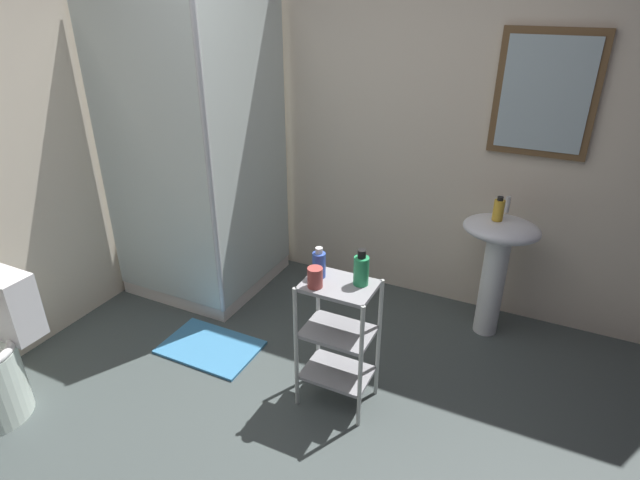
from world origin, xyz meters
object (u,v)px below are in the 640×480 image
pedestal_sink (497,253)px  storage_cart (338,334)px  rinse_cup (315,277)px  hand_soap_bottle (499,210)px  shampoo_bottle_blue (319,264)px  body_wash_bottle_green (361,270)px  bath_mat (210,347)px  shower_stall (208,232)px

pedestal_sink → storage_cart: pedestal_sink is taller
storage_cart → pedestal_sink: bearing=58.1°
storage_cart → rinse_cup: rinse_cup is taller
hand_soap_bottle → shampoo_bottle_blue: 1.19m
hand_soap_bottle → shampoo_bottle_blue: hand_soap_bottle is taller
shampoo_bottle_blue → rinse_cup: size_ratio=1.57×
storage_cart → shampoo_bottle_blue: (-0.12, 0.02, 0.38)m
body_wash_bottle_green → bath_mat: 1.29m
shower_stall → body_wash_bottle_green: shower_stall is taller
shampoo_bottle_blue → hand_soap_bottle: bearing=53.1°
pedestal_sink → shampoo_bottle_blue: bearing=-127.3°
shower_stall → hand_soap_bottle: 2.00m
body_wash_bottle_green → storage_cart: bearing=-153.4°
shower_stall → pedestal_sink: bearing=9.7°
storage_cart → body_wash_bottle_green: size_ratio=3.92×
pedestal_sink → storage_cart: (-0.63, -1.01, -0.14)m
storage_cart → body_wash_bottle_green: (0.10, 0.05, 0.38)m
shower_stall → shampoo_bottle_blue: 1.42m
hand_soap_bottle → rinse_cup: bearing=-123.3°
pedestal_sink → shower_stall: bearing=-170.3°
pedestal_sink → hand_soap_bottle: size_ratio=5.47×
hand_soap_bottle → rinse_cup: hand_soap_bottle is taller
pedestal_sink → hand_soap_bottle: hand_soap_bottle is taller
rinse_cup → storage_cart: bearing=37.1°
storage_cart → hand_soap_bottle: bearing=58.7°
storage_cart → rinse_cup: bearing=-142.9°
body_wash_bottle_green → bath_mat: size_ratio=0.31×
storage_cart → body_wash_bottle_green: body_wash_bottle_green is taller
rinse_cup → hand_soap_bottle: bearing=56.7°
storage_cart → hand_soap_bottle: 1.23m
shower_stall → rinse_cup: (1.24, -0.74, 0.33)m
bath_mat → shampoo_bottle_blue: bearing=-1.7°
shower_stall → rinse_cup: shower_stall is taller
storage_cart → bath_mat: 1.00m
body_wash_bottle_green → bath_mat: body_wash_bottle_green is taller
rinse_cup → bath_mat: (-0.80, 0.12, -0.78)m
shower_stall → hand_soap_bottle: bearing=9.0°
hand_soap_bottle → bath_mat: bearing=-148.1°
shower_stall → rinse_cup: size_ratio=19.31×
shampoo_bottle_blue → rinse_cup: bearing=-75.1°
shower_stall → pedestal_sink: shower_stall is taller
pedestal_sink → rinse_cup: bearing=-123.8°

